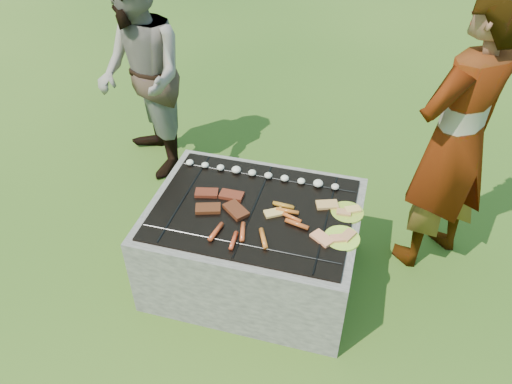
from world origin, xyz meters
TOP-DOWN VIEW (x-y plane):
  - lawn at (0.00, 0.00)m, footprint 60.00×60.00m
  - fire_pit at (0.00, 0.00)m, footprint 1.30×1.00m
  - mushrooms at (-0.02, 0.32)m, footprint 1.05×0.06m
  - pork_slabs at (-0.20, -0.02)m, footprint 0.40×0.27m
  - sausages at (0.10, -0.14)m, footprint 0.54×0.46m
  - bread_on_grate at (0.37, -0.01)m, footprint 0.46×0.43m
  - plate_far at (0.56, 0.12)m, footprint 0.23×0.23m
  - plate_near at (0.56, -0.11)m, footprint 0.25×0.25m
  - cook at (1.12, 0.54)m, footprint 0.82×0.82m
  - bystander at (-1.20, 1.01)m, footprint 1.04×1.05m

SIDE VIEW (x-z plane):
  - lawn at x=0.00m, z-range 0.00..0.00m
  - fire_pit at x=0.00m, z-range -0.03..0.59m
  - plate_far at x=0.56m, z-range 0.60..0.62m
  - plate_near at x=0.56m, z-range 0.59..0.63m
  - bread_on_grate at x=0.37m, z-range 0.61..0.63m
  - pork_slabs at x=-0.20m, z-range 0.61..0.64m
  - sausages at x=0.10m, z-range 0.61..0.64m
  - mushrooms at x=-0.02m, z-range 0.61..0.65m
  - bystander at x=-1.20m, z-range 0.00..1.71m
  - cook at x=1.12m, z-range 0.00..1.92m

